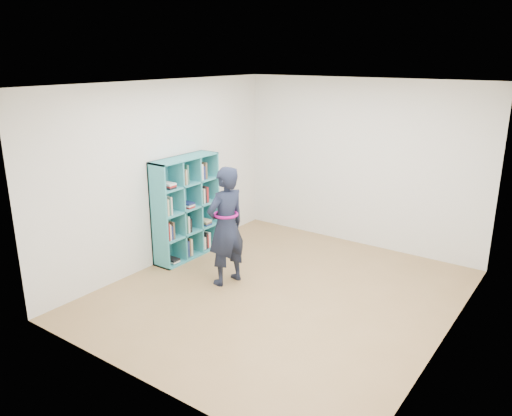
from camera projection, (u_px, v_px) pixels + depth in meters
The scene contains 9 objects.
floor at pixel (281, 293), 6.37m from camera, with size 4.50×4.50×0.00m, color olive.
ceiling at pixel (284, 84), 5.60m from camera, with size 4.50×4.50×0.00m, color white.
wall_left at pixel (164, 174), 7.09m from camera, with size 0.02×4.50×2.60m, color silver.
wall_right at pixel (455, 228), 4.88m from camera, with size 0.02×4.50×2.60m, color silver.
wall_back at pixel (360, 164), 7.74m from camera, with size 4.00×0.02×2.60m, color silver.
wall_front at pixel (140, 254), 4.23m from camera, with size 4.00×0.02×2.60m, color silver.
bookshelf at pixel (185, 208), 7.36m from camera, with size 0.33×1.14×1.52m.
person at pixel (226, 226), 6.46m from camera, with size 0.49×0.65×1.58m.
smartphone at pixel (224, 215), 6.59m from camera, with size 0.02×0.11×0.14m.
Camera 1 is at (3.08, -4.88, 2.92)m, focal length 35.00 mm.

